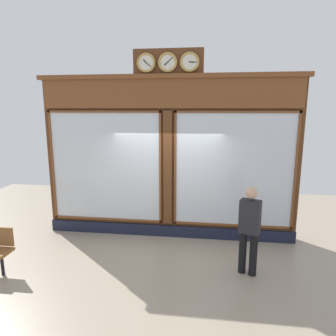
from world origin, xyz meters
TOP-DOWN VIEW (x-y plane):
  - ground_plane at (0.00, 2.80)m, footprint 14.00×14.00m
  - shop_facade at (-0.00, -0.13)m, footprint 6.04×0.42m
  - pedestrian at (-1.70, 1.48)m, footprint 0.42×0.34m

SIDE VIEW (x-z plane):
  - ground_plane at x=0.00m, z-range 0.00..0.00m
  - pedestrian at x=-1.70m, z-range 0.09..1.78m
  - shop_facade at x=0.00m, z-range -0.24..4.09m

